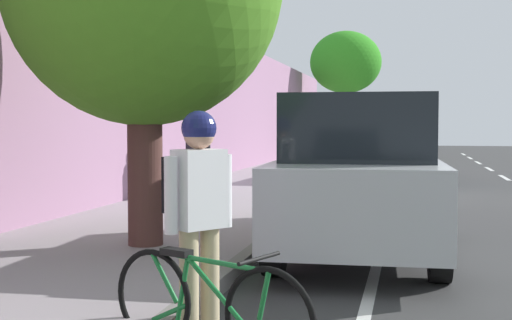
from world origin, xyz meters
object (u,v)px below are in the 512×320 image
pedestrian_on_phone (198,148)px  fire_hydrant (340,156)px  parked_pickup_white_nearest (389,142)px  street_tree_near_cyclist (346,63)px  cyclist_with_backpack (197,199)px  parked_suv_silver_mid (360,174)px  bicycle_at_curb (207,305)px  parked_suv_dark_blue_second (380,147)px

pedestrian_on_phone → fire_hydrant: bearing=-102.2°
parked_pickup_white_nearest → fire_hydrant: 7.16m
street_tree_near_cyclist → cyclist_with_backpack: bearing=93.1°
parked_suv_silver_mid → pedestrian_on_phone: bearing=-51.9°
bicycle_at_curb → street_tree_near_cyclist: (1.80, -29.41, 4.30)m
parked_suv_dark_blue_second → bicycle_at_curb: 14.77m
cyclist_with_backpack → parked_pickup_white_nearest: bearing=-91.7°
parked_suv_silver_mid → fire_hydrant: 13.89m
parked_suv_dark_blue_second → pedestrian_on_phone: size_ratio=2.74×
bicycle_at_curb → fire_hydrant: bearing=-87.2°
parked_pickup_white_nearest → bicycle_at_curb: parked_pickup_white_nearest is taller
cyclist_with_backpack → parked_suv_silver_mid: bearing=-104.5°
bicycle_at_curb → parked_suv_silver_mid: bearing=-100.1°
street_tree_near_cyclist → fire_hydrant: 12.16m
parked_pickup_white_nearest → parked_suv_silver_mid: size_ratio=1.11×
bicycle_at_curb → parked_pickup_white_nearest: bearing=-91.1°
parked_suv_dark_blue_second → parked_pickup_white_nearest: bearing=-89.8°
street_tree_near_cyclist → pedestrian_on_phone: 20.90m
cyclist_with_backpack → fire_hydrant: 17.55m
parked_pickup_white_nearest → bicycle_at_curb: (0.50, 25.01, -0.51)m
parked_suv_dark_blue_second → pedestrian_on_phone: parked_suv_dark_blue_second is taller
bicycle_at_curb → street_tree_near_cyclist: street_tree_near_cyclist is taller
bicycle_at_curb → cyclist_with_backpack: (0.22, -0.47, 0.69)m
parked_suv_dark_blue_second → parked_suv_silver_mid: bearing=91.1°
parked_suv_dark_blue_second → cyclist_with_backpack: (0.76, 14.28, 0.05)m
street_tree_near_cyclist → fire_hydrant: street_tree_near_cyclist is taller
bicycle_at_curb → pedestrian_on_phone: pedestrian_on_phone is taller
bicycle_at_curb → cyclist_with_backpack: cyclist_with_backpack is taller
cyclist_with_backpack → street_tree_near_cyclist: 29.21m
pedestrian_on_phone → fire_hydrant: 9.39m
parked_suv_silver_mid → street_tree_near_cyclist: (2.55, -25.20, 3.66)m
fire_hydrant → pedestrian_on_phone: bearing=77.8°
street_tree_near_cyclist → parked_suv_dark_blue_second: bearing=99.1°
parked_pickup_white_nearest → parked_suv_dark_blue_second: 10.26m
parked_suv_dark_blue_second → bicycle_at_curb: size_ratio=2.91×
parked_suv_dark_blue_second → cyclist_with_backpack: bearing=86.9°
parked_suv_silver_mid → cyclist_with_backpack: 3.86m
street_tree_near_cyclist → fire_hydrant: size_ratio=7.23×
pedestrian_on_phone → fire_hydrant: pedestrian_on_phone is taller
parked_suv_dark_blue_second → bicycle_at_curb: (0.54, 14.75, -0.64)m
parked_suv_silver_mid → parked_pickup_white_nearest: bearing=-89.3°
parked_pickup_white_nearest → parked_suv_dark_blue_second: size_ratio=1.10×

